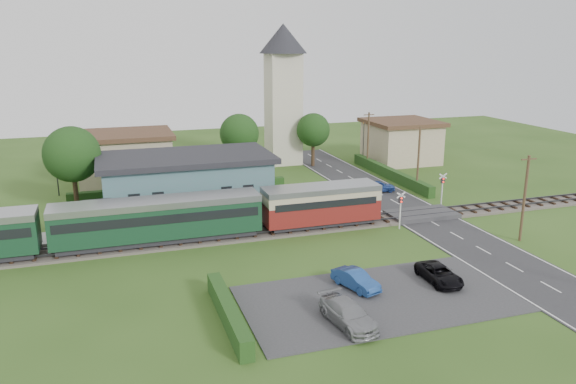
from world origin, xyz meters
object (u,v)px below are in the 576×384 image
object	(u,v)px
car_park_dark	(439,274)
car_park_silver	(348,314)
church_tower	(283,84)
house_west	(125,156)
train	(116,223)
crossing_signal_near	(401,205)
pedestrian_far	(127,220)
station_building	(186,182)
crossing_signal_far	(442,185)
house_east	(401,141)
pedestrian_near	(287,203)
car_park_blue	(356,280)
equipment_hut	(98,217)
car_on_road	(378,186)

from	to	relation	value
car_park_dark	car_park_silver	bearing A→B (deg)	-155.40
church_tower	house_west	size ratio (longest dim) A/B	1.63
train	crossing_signal_near	distance (m)	23.20
car_park_silver	pedestrian_far	bearing A→B (deg)	111.55
station_building	house_west	xyz separation A→B (m)	(-5.00, 14.01, 0.10)
house_west	crossing_signal_far	size ratio (longest dim) A/B	3.30
house_west	crossing_signal_far	xyz separation A→B (m)	(28.60, -20.61, -0.65)
house_east	pedestrian_near	bearing A→B (deg)	-139.71
car_park_blue	house_east	bearing A→B (deg)	39.27
pedestrian_near	crossing_signal_far	bearing A→B (deg)	158.34
equipment_hut	house_east	distance (m)	42.41
car_park_blue	pedestrian_near	size ratio (longest dim) A/B	1.85
crossing_signal_far	car_park_silver	distance (m)	26.32
crossing_signal_near	pedestrian_near	distance (m)	10.14
crossing_signal_far	equipment_hut	bearing A→B (deg)	178.54
church_tower	car_on_road	bearing A→B (deg)	-73.22
car_on_road	car_park_dark	size ratio (longest dim) A/B	0.90
church_tower	crossing_signal_near	xyz separation A→B (m)	(1.40, -28.41, -8.08)
train	church_tower	bearing A→B (deg)	50.18
church_tower	crossing_signal_far	xyz separation A→B (m)	(8.60, -23.61, -8.08)
pedestrian_far	house_west	bearing A→B (deg)	0.57
car_park_blue	car_park_dark	size ratio (longest dim) A/B	0.91
train	car_park_silver	world-z (taller)	train
house_west	house_east	world-z (taller)	same
house_west	pedestrian_far	bearing A→B (deg)	-92.29
crossing_signal_far	pedestrian_far	world-z (taller)	crossing_signal_far
house_west	car_park_dark	bearing A→B (deg)	-62.89
pedestrian_far	station_building	bearing A→B (deg)	-42.21
church_tower	pedestrian_near	distance (m)	25.06
crossing_signal_near	car_park_silver	xyz separation A→B (m)	(-11.07, -14.09, -1.41)
station_building	house_west	world-z (taller)	house_west
crossing_signal_far	car_on_road	distance (m)	7.59
train	house_west	world-z (taller)	house_west
station_building	church_tower	bearing A→B (deg)	48.59
car_park_blue	pedestrian_far	size ratio (longest dim) A/B	2.13
crossing_signal_far	car_park_silver	world-z (taller)	crossing_signal_far
house_east	car_on_road	size ratio (longest dim) A/B	2.45
pedestrian_near	train	bearing A→B (deg)	-4.08
crossing_signal_near	crossing_signal_far	distance (m)	8.65
church_tower	car_park_silver	size ratio (longest dim) A/B	3.91
car_park_dark	pedestrian_near	world-z (taller)	pedestrian_near
car_park_dark	pedestrian_far	bearing A→B (deg)	141.39
station_building	train	xyz separation A→B (m)	(-6.68, -8.99, -0.52)
crossing_signal_near	pedestrian_near	xyz separation A→B (m)	(-8.18, 5.94, -0.71)
car_park_silver	pedestrian_far	world-z (taller)	pedestrian_far
church_tower	car_park_dark	world-z (taller)	church_tower
pedestrian_far	train	bearing A→B (deg)	167.44
crossing_signal_far	car_on_road	world-z (taller)	crossing_signal_far
equipment_hut	car_park_silver	distance (m)	23.81
station_building	car_on_road	distance (m)	20.23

